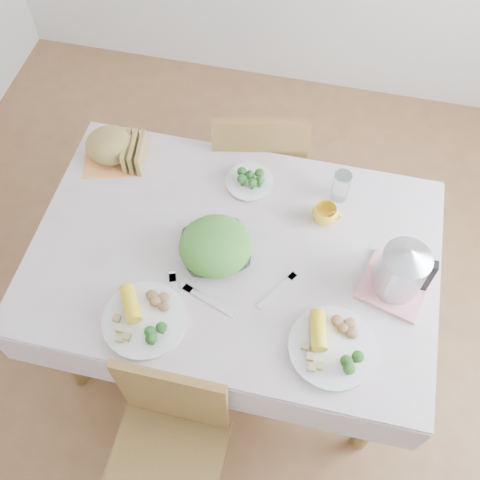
% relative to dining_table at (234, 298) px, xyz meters
% --- Properties ---
extents(floor, '(3.60, 3.60, 0.00)m').
position_rel_dining_table_xyz_m(floor, '(0.00, 0.00, -0.38)').
color(floor, brown).
rests_on(floor, ground).
extents(dining_table, '(1.40, 0.90, 0.75)m').
position_rel_dining_table_xyz_m(dining_table, '(0.00, 0.00, 0.00)').
color(dining_table, brown).
rests_on(dining_table, floor).
extents(tablecloth, '(1.50, 1.00, 0.01)m').
position_rel_dining_table_xyz_m(tablecloth, '(0.00, 0.00, 0.38)').
color(tablecloth, beige).
rests_on(tablecloth, dining_table).
extents(chair_near, '(0.40, 0.40, 0.88)m').
position_rel_dining_table_xyz_m(chair_near, '(-0.08, -0.72, 0.09)').
color(chair_near, brown).
rests_on(chair_near, floor).
extents(chair_far, '(0.50, 0.50, 0.93)m').
position_rel_dining_table_xyz_m(chair_far, '(-0.04, 0.69, 0.09)').
color(chair_far, brown).
rests_on(chair_far, floor).
extents(salad_bowl, '(0.33, 0.33, 0.06)m').
position_rel_dining_table_xyz_m(salad_bowl, '(-0.06, -0.03, 0.42)').
color(salad_bowl, white).
rests_on(salad_bowl, tablecloth).
extents(dinner_plate_left, '(0.34, 0.34, 0.02)m').
position_rel_dining_table_xyz_m(dinner_plate_left, '(-0.23, -0.34, 0.40)').
color(dinner_plate_left, white).
rests_on(dinner_plate_left, tablecloth).
extents(dinner_plate_right, '(0.34, 0.34, 0.02)m').
position_rel_dining_table_xyz_m(dinner_plate_right, '(0.41, -0.30, 0.40)').
color(dinner_plate_right, white).
rests_on(dinner_plate_right, tablecloth).
extents(broccoli_plate, '(0.25, 0.25, 0.02)m').
position_rel_dining_table_xyz_m(broccoli_plate, '(-0.01, 0.32, 0.40)').
color(broccoli_plate, beige).
rests_on(broccoli_plate, tablecloth).
extents(napkin, '(0.29, 0.29, 0.00)m').
position_rel_dining_table_xyz_m(napkin, '(-0.59, 0.34, 0.39)').
color(napkin, '#FF934B').
rests_on(napkin, tablecloth).
extents(bread_loaf, '(0.22, 0.21, 0.12)m').
position_rel_dining_table_xyz_m(bread_loaf, '(-0.59, 0.34, 0.45)').
color(bread_loaf, olive).
rests_on(bread_loaf, napkin).
extents(yellow_mug, '(0.11, 0.11, 0.08)m').
position_rel_dining_table_xyz_m(yellow_mug, '(0.30, 0.22, 0.42)').
color(yellow_mug, yellow).
rests_on(yellow_mug, tablecloth).
extents(glass_tumbler, '(0.08, 0.08, 0.13)m').
position_rel_dining_table_xyz_m(glass_tumbler, '(0.35, 0.34, 0.45)').
color(glass_tumbler, white).
rests_on(glass_tumbler, tablecloth).
extents(pink_tray, '(0.27, 0.27, 0.02)m').
position_rel_dining_table_xyz_m(pink_tray, '(0.59, -0.01, 0.40)').
color(pink_tray, pink).
rests_on(pink_tray, tablecloth).
extents(electric_kettle, '(0.20, 0.20, 0.23)m').
position_rel_dining_table_xyz_m(electric_kettle, '(0.59, -0.01, 0.51)').
color(electric_kettle, '#B2B5BA').
rests_on(electric_kettle, pink_tray).
extents(fork_left, '(0.10, 0.21, 0.00)m').
position_rel_dining_table_xyz_m(fork_left, '(-0.16, -0.24, 0.39)').
color(fork_left, silver).
rests_on(fork_left, tablecloth).
extents(fork_right, '(0.12, 0.18, 0.00)m').
position_rel_dining_table_xyz_m(fork_right, '(0.19, -0.12, 0.39)').
color(fork_right, silver).
rests_on(fork_right, tablecloth).
extents(knife, '(0.21, 0.09, 0.00)m').
position_rel_dining_table_xyz_m(knife, '(-0.04, -0.21, 0.39)').
color(knife, silver).
rests_on(knife, tablecloth).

